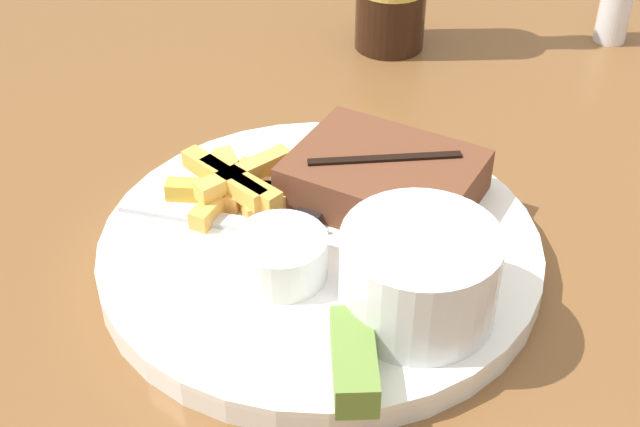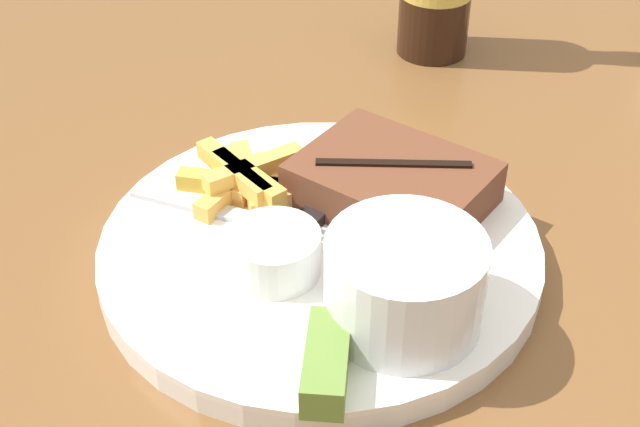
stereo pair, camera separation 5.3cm
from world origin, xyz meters
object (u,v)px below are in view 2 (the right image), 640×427
at_px(steak_portion, 390,182).
at_px(coleslaw_cup, 405,278).
at_px(dipping_sauce_cup, 275,251).
at_px(dinner_plate, 320,251).
at_px(fork_utensil, 217,211).
at_px(knife_utensil, 326,205).
at_px(pickle_spear, 327,362).

distance_m(steak_portion, coleslaw_cup, 0.11).
xyz_separation_m(coleslaw_cup, dipping_sauce_cup, (-0.08, -0.03, -0.01)).
bearing_deg(dinner_plate, dipping_sauce_cup, -82.05).
distance_m(dinner_plate, fork_utensil, 0.07).
bearing_deg(knife_utensil, coleslaw_cup, -125.29).
xyz_separation_m(dinner_plate, pickle_spear, (0.09, -0.07, 0.02)).
relative_size(steak_portion, fork_utensil, 1.08).
bearing_deg(dipping_sauce_cup, steak_portion, 94.67).
bearing_deg(steak_portion, dipping_sauce_cup, -85.33).
bearing_deg(dinner_plate, pickle_spear, -37.97).
height_order(dinner_plate, coleslaw_cup, coleslaw_cup).
xyz_separation_m(steak_portion, dipping_sauce_cup, (0.01, -0.10, 0.00)).
bearing_deg(dipping_sauce_cup, dinner_plate, 97.95).
xyz_separation_m(dinner_plate, fork_utensil, (-0.06, -0.03, 0.01)).
distance_m(dipping_sauce_cup, knife_utensil, 0.07).
distance_m(steak_portion, pickle_spear, 0.16).
relative_size(steak_portion, pickle_spear, 2.28).
height_order(coleslaw_cup, knife_utensil, coleslaw_cup).
distance_m(steak_portion, knife_utensil, 0.04).
relative_size(dinner_plate, fork_utensil, 2.20).
relative_size(steak_portion, knife_utensil, 0.82).
distance_m(dipping_sauce_cup, pickle_spear, 0.09).
height_order(steak_portion, knife_utensil, steak_portion).
distance_m(coleslaw_cup, dipping_sauce_cup, 0.08).
bearing_deg(fork_utensil, pickle_spear, -41.40).
height_order(dinner_plate, steak_portion, steak_portion).
bearing_deg(fork_utensil, coleslaw_cup, -18.78).
bearing_deg(dipping_sauce_cup, knife_utensil, 113.70).
distance_m(coleslaw_cup, pickle_spear, 0.06).
height_order(dipping_sauce_cup, pickle_spear, dipping_sauce_cup).
distance_m(coleslaw_cup, knife_utensil, 0.11).
relative_size(dinner_plate, dipping_sauce_cup, 5.02).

